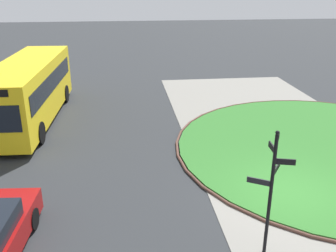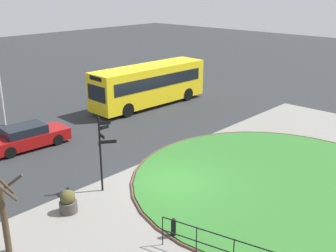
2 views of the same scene
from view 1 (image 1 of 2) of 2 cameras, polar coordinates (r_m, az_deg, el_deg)
ground at (r=13.56m, az=17.99°, el=-9.84°), size 120.00×120.00×0.00m
sidewalk_paving at (r=14.28m, az=24.00°, el=-9.03°), size 32.00×8.76×0.02m
grass_island at (r=17.65m, az=23.78°, el=-3.06°), size 13.29×13.29×0.10m
grass_kerb_ring at (r=17.65m, az=23.78°, el=-3.05°), size 13.60×13.60×0.11m
signpost_directional at (r=9.77m, az=15.41°, el=-8.50°), size 0.74×1.02×3.50m
bus_yellow at (r=20.25m, az=-20.32°, el=5.21°), size 9.77×2.82×3.04m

